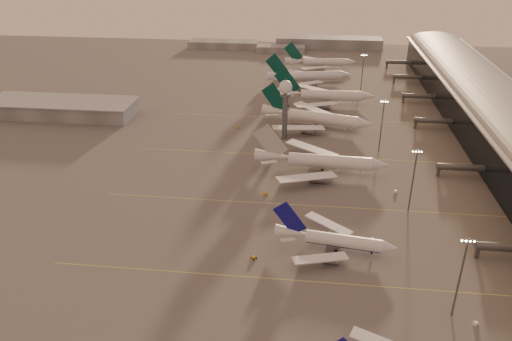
# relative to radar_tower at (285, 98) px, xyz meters

# --- Properties ---
(ground) EXTENTS (700.00, 700.00, 0.00)m
(ground) POSITION_rel_radar_tower_xyz_m (-5.00, -120.00, -20.95)
(ground) COLOR #4E4C4C
(ground) RESTS_ON ground
(taxiway_markings) EXTENTS (180.00, 185.25, 0.02)m
(taxiway_markings) POSITION_rel_radar_tower_xyz_m (25.00, -64.00, -20.94)
(taxiway_markings) COLOR #D9D14C
(taxiway_markings) RESTS_ON ground
(terminal) EXTENTS (57.00, 362.00, 23.04)m
(terminal) POSITION_rel_radar_tower_xyz_m (102.88, -9.91, -10.43)
(terminal) COLOR black
(terminal) RESTS_ON ground
(hangar) EXTENTS (82.00, 27.00, 8.50)m
(hangar) POSITION_rel_radar_tower_xyz_m (-125.00, 20.00, -16.63)
(hangar) COLOR slate
(hangar) RESTS_ON ground
(radar_tower) EXTENTS (6.40, 6.40, 31.10)m
(radar_tower) POSITION_rel_radar_tower_xyz_m (0.00, 0.00, 0.00)
(radar_tower) COLOR #4F5155
(radar_tower) RESTS_ON ground
(mast_a) EXTENTS (3.60, 0.56, 25.00)m
(mast_a) POSITION_rel_radar_tower_xyz_m (53.00, -120.00, -7.21)
(mast_a) COLOR #4F5155
(mast_a) RESTS_ON ground
(mast_b) EXTENTS (3.60, 0.56, 25.00)m
(mast_b) POSITION_rel_radar_tower_xyz_m (50.00, -65.00, -7.21)
(mast_b) COLOR #4F5155
(mast_b) RESTS_ON ground
(mast_c) EXTENTS (3.60, 0.56, 25.00)m
(mast_c) POSITION_rel_radar_tower_xyz_m (45.00, -10.00, -7.21)
(mast_c) COLOR #4F5155
(mast_c) RESTS_ON ground
(mast_d) EXTENTS (3.60, 0.56, 25.00)m
(mast_d) POSITION_rel_radar_tower_xyz_m (43.00, 80.00, -7.21)
(mast_d) COLOR #4F5155
(mast_d) RESTS_ON ground
(distant_horizon) EXTENTS (165.00, 37.50, 9.00)m
(distant_horizon) POSITION_rel_radar_tower_xyz_m (-2.38, 205.14, -17.06)
(distant_horizon) COLOR slate
(distant_horizon) RESTS_ON ground
(narrowbody_mid) EXTENTS (40.14, 31.84, 15.73)m
(narrowbody_mid) POSITION_rel_radar_tower_xyz_m (22.06, -92.93, -17.76)
(narrowbody_mid) COLOR silver
(narrowbody_mid) RESTS_ON ground
(widebody_white) EXTENTS (57.43, 45.92, 20.19)m
(widebody_white) POSITION_rel_radar_tower_xyz_m (17.76, -34.94, -17.45)
(widebody_white) COLOR silver
(widebody_white) RESTS_ON ground
(greentail_a) EXTENTS (58.04, 46.31, 21.48)m
(greentail_a) POSITION_rel_radar_tower_xyz_m (15.23, 18.12, -17.16)
(greentail_a) COLOR silver
(greentail_a) RESTS_ON ground
(greentail_b) EXTENTS (58.60, 47.32, 21.28)m
(greentail_b) POSITION_rel_radar_tower_xyz_m (20.10, 57.24, -17.19)
(greentail_b) COLOR silver
(greentail_b) RESTS_ON ground
(greentail_c) EXTENTS (56.32, 44.95, 20.82)m
(greentail_c) POSITION_rel_radar_tower_xyz_m (9.97, 99.18, -17.27)
(greentail_c) COLOR silver
(greentail_c) RESTS_ON ground
(greentail_d) EXTENTS (53.01, 42.65, 19.26)m
(greentail_d) POSITION_rel_radar_tower_xyz_m (17.74, 139.82, -17.55)
(greentail_d) COLOR silver
(greentail_d) RESTS_ON ground
(gsv_catering_a) EXTENTS (5.44, 4.21, 4.09)m
(gsv_catering_a) POSITION_rel_radar_tower_xyz_m (58.57, -123.12, -18.91)
(gsv_catering_a) COLOR white
(gsv_catering_a) RESTS_ON ground
(gsv_tug_mid) EXTENTS (3.74, 3.64, 0.93)m
(gsv_tug_mid) POSITION_rel_radar_tower_xyz_m (-3.33, -100.83, -20.47)
(gsv_tug_mid) COLOR #C28216
(gsv_tug_mid) RESTS_ON ground
(gsv_truck_b) EXTENTS (5.76, 3.95, 2.20)m
(gsv_truck_b) POSITION_rel_radar_tower_xyz_m (35.43, -86.24, -19.83)
(gsv_truck_b) COLOR white
(gsv_truck_b) RESTS_ON ground
(gsv_truck_c) EXTENTS (5.60, 6.02, 2.45)m
(gsv_truck_c) POSITION_rel_radar_tower_xyz_m (-3.37, -58.83, -19.70)
(gsv_truck_c) COLOR #C28216
(gsv_truck_c) RESTS_ON ground
(gsv_catering_b) EXTENTS (5.16, 2.57, 4.18)m
(gsv_catering_b) POSITION_rel_radar_tower_xyz_m (47.40, -51.21, -18.86)
(gsv_catering_b) COLOR white
(gsv_catering_b) RESTS_ON ground
(gsv_truck_d) EXTENTS (3.78, 5.40, 2.06)m
(gsv_truck_d) POSITION_rel_radar_tower_xyz_m (-24.74, 10.89, -19.90)
(gsv_truck_d) COLOR #C28216
(gsv_truck_d) RESTS_ON ground
(gsv_tug_hangar) EXTENTS (3.66, 2.67, 0.94)m
(gsv_tug_hangar) POSITION_rel_radar_tower_xyz_m (30.40, 30.50, -20.46)
(gsv_tug_hangar) COLOR #C28216
(gsv_tug_hangar) RESTS_ON ground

